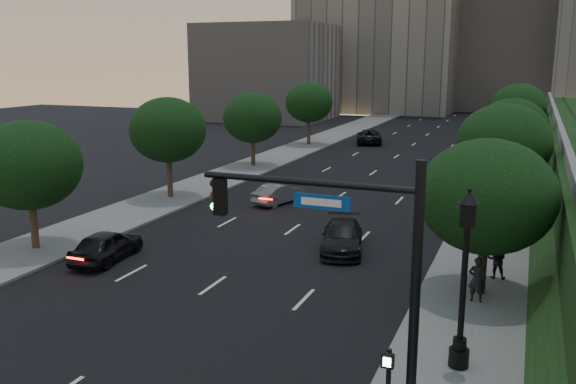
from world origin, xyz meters
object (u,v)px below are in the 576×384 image
at_px(sedan_far_left, 369,136).
at_px(pedestrian_c, 508,230).
at_px(pedestrian_b, 497,260).
at_px(sedan_far_right, 464,165).
at_px(pedestrian_a, 477,279).
at_px(sedan_near_left, 107,245).
at_px(sedan_mid_left, 279,194).
at_px(traffic_signal_mast, 369,296).
at_px(street_lamp, 463,288).
at_px(sedan_near_right, 342,237).

bearing_deg(sedan_far_left, pedestrian_c, 98.57).
bearing_deg(pedestrian_b, sedan_far_left, -70.90).
bearing_deg(pedestrian_b, sedan_far_right, -83.60).
relative_size(sedan_far_right, pedestrian_a, 2.32).
bearing_deg(sedan_far_right, sedan_near_left, -108.72).
bearing_deg(pedestrian_c, pedestrian_a, 65.84).
height_order(sedan_mid_left, pedestrian_c, pedestrian_c).
relative_size(traffic_signal_mast, sedan_mid_left, 1.78).
xyz_separation_m(traffic_signal_mast, sedan_far_right, (-1.50, 36.98, -2.98)).
bearing_deg(pedestrian_b, pedestrian_a, 76.67).
bearing_deg(sedan_far_right, sedan_mid_left, -117.64).
bearing_deg(pedestrian_a, sedan_far_left, -77.91).
distance_m(sedan_mid_left, sedan_far_left, 29.48).
xyz_separation_m(sedan_near_left, sedan_mid_left, (3.03, 13.38, -0.08)).
bearing_deg(sedan_far_left, sedan_mid_left, 77.20).
bearing_deg(pedestrian_b, sedan_near_left, 10.31).
xyz_separation_m(street_lamp, sedan_mid_left, (-13.26, 17.80, -1.99)).
relative_size(sedan_mid_left, pedestrian_b, 2.44).
distance_m(street_lamp, sedan_far_left, 49.56).
bearing_deg(traffic_signal_mast, sedan_far_left, 104.31).
xyz_separation_m(sedan_near_left, pedestrian_b, (16.87, 3.85, 0.23)).
height_order(street_lamp, sedan_far_left, street_lamp).
relative_size(sedan_near_left, sedan_near_right, 0.89).
height_order(traffic_signal_mast, sedan_far_left, traffic_signal_mast).
xyz_separation_m(traffic_signal_mast, sedan_mid_left, (-11.47, 21.91, -3.02)).
distance_m(traffic_signal_mast, pedestrian_b, 12.90).
height_order(traffic_signal_mast, street_lamp, traffic_signal_mast).
relative_size(sedan_far_right, pedestrian_c, 2.20).
bearing_deg(sedan_mid_left, sedan_near_right, 146.31).
bearing_deg(sedan_near_left, pedestrian_c, -159.31).
relative_size(sedan_far_left, pedestrian_a, 3.17).
xyz_separation_m(sedan_near_left, sedan_far_left, (1.39, 42.81, 0.04)).
bearing_deg(sedan_far_right, street_lamp, -78.45).
distance_m(sedan_far_left, pedestrian_c, 37.86).
relative_size(sedan_near_left, sedan_far_right, 1.05).
bearing_deg(sedan_far_right, sedan_near_right, -92.40).
bearing_deg(pedestrian_b, sedan_mid_left, -37.09).
xyz_separation_m(sedan_mid_left, pedestrian_a, (13.29, -12.45, 0.38)).
distance_m(sedan_far_right, pedestrian_a, 27.72).
bearing_deg(sedan_near_left, sedan_far_right, -119.91).
xyz_separation_m(sedan_near_left, sedan_far_right, (12.99, 28.45, -0.04)).
xyz_separation_m(street_lamp, sedan_far_right, (-3.30, 32.87, -1.94)).
distance_m(street_lamp, pedestrian_b, 8.47).
relative_size(street_lamp, sedan_far_left, 1.01).
bearing_deg(traffic_signal_mast, sedan_near_left, 149.51).
bearing_deg(traffic_signal_mast, street_lamp, 66.38).
bearing_deg(pedestrian_b, traffic_signal_mast, 76.58).
bearing_deg(traffic_signal_mast, pedestrian_b, 79.14).
height_order(sedan_mid_left, pedestrian_a, pedestrian_a).
distance_m(traffic_signal_mast, sedan_far_right, 37.13).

